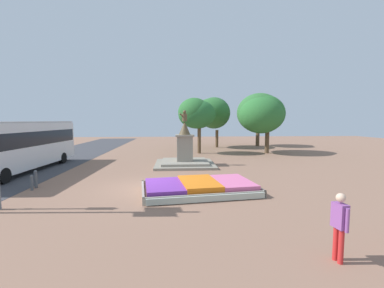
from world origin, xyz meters
The scene contains 11 objects.
ground_plane centered at (0.00, 0.00, 0.00)m, with size 87.79×87.79×0.00m, color #8C6651.
flower_planter centered at (2.74, -1.03, 0.25)m, with size 5.96×4.03×0.57m.
statue_monument centered at (2.29, 6.79, 0.83)m, with size 4.62×4.62×4.35m.
city_bus centered at (-9.03, 4.62, 2.00)m, with size 2.86×11.69×3.48m.
pedestrian_with_handbag centered at (5.58, -7.51, 1.02)m, with size 0.26×0.57×1.75m.
kerb_bollard_mid_b centered at (-5.74, -0.11, 0.42)m, with size 0.15×0.15×0.79m.
kerb_bollard_north centered at (-5.78, 0.37, 0.50)m, with size 0.18×0.18×0.95m.
park_tree_far_left centered at (12.68, 21.72, 4.73)m, with size 4.51×5.30×6.73m.
park_tree_behind_statue centered at (6.55, 20.33, 4.57)m, with size 4.96×5.40×6.65m.
park_tree_far_right centered at (10.94, 14.15, 4.27)m, with size 5.25×5.72×6.56m.
park_tree_street_side centered at (3.76, 14.10, 4.31)m, with size 4.00×3.75×5.96m.
Camera 1 is at (1.53, -13.39, 3.52)m, focal length 24.00 mm.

